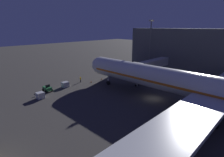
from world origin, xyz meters
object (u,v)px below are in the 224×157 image
(jet_bridge, at_px, (148,65))
(traffic_cone_nose_port, at_px, (102,79))
(airliner_at_gate, at_px, (213,90))
(traffic_cone_nose_starboard, at_px, (91,82))
(baggage_tug_lead, at_px, (47,89))
(ground_crew_by_belt_loader, at_px, (80,79))
(apron_floodlight_mast, at_px, (150,42))
(baggage_container_mid_row, at_px, (65,84))
(baggage_container_near_belt, at_px, (40,95))

(jet_bridge, relative_size, traffic_cone_nose_port, 34.09)
(airliner_at_gate, bearing_deg, traffic_cone_nose_starboard, -86.30)
(baggage_tug_lead, relative_size, ground_crew_by_belt_loader, 1.48)
(apron_floodlight_mast, bearing_deg, baggage_tug_lead, -7.63)
(apron_floodlight_mast, distance_m, baggage_container_mid_row, 37.68)
(baggage_container_mid_row, bearing_deg, traffic_cone_nose_port, 170.96)
(baggage_container_mid_row, bearing_deg, jet_bridge, 144.95)
(baggage_container_mid_row, height_order, traffic_cone_nose_port, baggage_container_mid_row)
(airliner_at_gate, xyz_separation_m, traffic_cone_nose_starboard, (2.20, -33.98, -5.12))
(jet_bridge, bearing_deg, baggage_container_near_belt, -20.74)
(baggage_container_mid_row, bearing_deg, ground_crew_by_belt_loader, -173.40)
(baggage_container_mid_row, relative_size, traffic_cone_nose_port, 3.38)
(traffic_cone_nose_port, xyz_separation_m, traffic_cone_nose_starboard, (4.40, 0.00, 0.00))
(airliner_at_gate, xyz_separation_m, baggage_container_mid_row, (10.32, -35.97, -4.63))
(airliner_at_gate, relative_size, apron_floodlight_mast, 3.55)
(baggage_tug_lead, bearing_deg, jet_bridge, 150.35)
(airliner_at_gate, bearing_deg, traffic_cone_nose_port, -93.70)
(jet_bridge, height_order, traffic_cone_nose_starboard, jet_bridge)
(baggage_tug_lead, distance_m, traffic_cone_nose_port, 18.05)
(baggage_container_near_belt, bearing_deg, ground_crew_by_belt_loader, -165.23)
(apron_floodlight_mast, height_order, baggage_tug_lead, apron_floodlight_mast)
(jet_bridge, distance_m, ground_crew_by_belt_loader, 21.55)
(baggage_tug_lead, bearing_deg, apron_floodlight_mast, 172.37)
(jet_bridge, xyz_separation_m, baggage_container_near_belt, (29.59, -11.21, -4.72))
(baggage_container_near_belt, xyz_separation_m, traffic_cone_nose_starboard, (-17.11, -1.26, -0.50))
(jet_bridge, distance_m, baggage_container_mid_row, 25.61)
(baggage_container_mid_row, distance_m, ground_crew_by_belt_loader, 5.99)
(baggage_container_mid_row, bearing_deg, baggage_tug_lead, -3.56)
(baggage_container_near_belt, bearing_deg, traffic_cone_nose_starboard, -175.80)
(baggage_container_near_belt, height_order, ground_crew_by_belt_loader, ground_crew_by_belt_loader)
(baggage_tug_lead, bearing_deg, traffic_cone_nose_port, 172.59)
(ground_crew_by_belt_loader, relative_size, traffic_cone_nose_starboard, 3.32)
(airliner_at_gate, bearing_deg, apron_floodlight_mast, -129.63)
(baggage_container_mid_row, bearing_deg, baggage_container_near_belt, 19.88)
(ground_crew_by_belt_loader, bearing_deg, baggage_container_mid_row, 6.60)
(traffic_cone_nose_port, bearing_deg, airliner_at_gate, 86.30)
(baggage_container_near_belt, bearing_deg, apron_floodlight_mast, 177.53)
(apron_floodlight_mast, xyz_separation_m, baggage_tug_lead, (41.19, -5.52, -10.47))
(ground_crew_by_belt_loader, bearing_deg, apron_floodlight_mast, 168.88)
(apron_floodlight_mast, relative_size, baggage_tug_lead, 7.22)
(ground_crew_by_belt_loader, bearing_deg, baggage_tug_lead, 1.79)
(baggage_container_near_belt, height_order, traffic_cone_nose_starboard, baggage_container_near_belt)
(baggage_container_mid_row, distance_m, traffic_cone_nose_starboard, 8.38)
(ground_crew_by_belt_loader, height_order, traffic_cone_nose_starboard, ground_crew_by_belt_loader)
(apron_floodlight_mast, relative_size, traffic_cone_nose_port, 35.59)
(traffic_cone_nose_port, bearing_deg, baggage_tug_lead, -7.41)
(baggage_container_near_belt, distance_m, baggage_container_mid_row, 9.55)
(baggage_container_near_belt, bearing_deg, baggage_tug_lead, -135.26)
(jet_bridge, height_order, baggage_container_near_belt, jet_bridge)
(apron_floodlight_mast, distance_m, ground_crew_by_belt_loader, 32.13)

